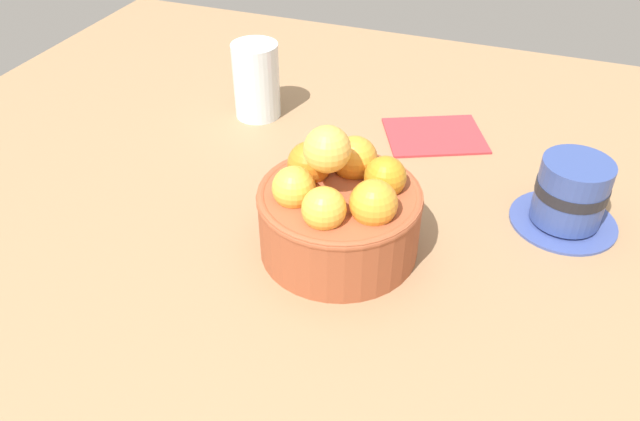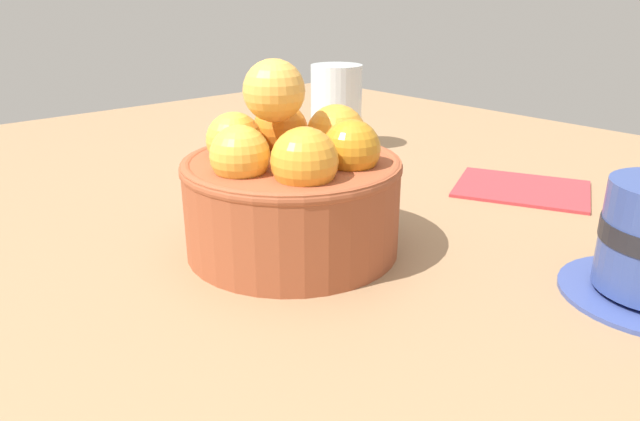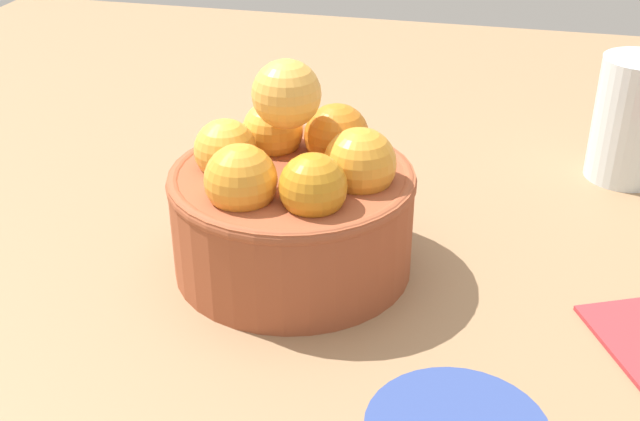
# 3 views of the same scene
# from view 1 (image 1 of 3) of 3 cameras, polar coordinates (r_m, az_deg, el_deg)

# --- Properties ---
(ground_plane) EXTENTS (1.22, 1.15, 0.04)m
(ground_plane) POSITION_cam_1_polar(r_m,az_deg,el_deg) (0.65, 1.65, -4.69)
(ground_plane) COLOR #997551
(terracotta_bowl) EXTENTS (0.16, 0.16, 0.14)m
(terracotta_bowl) POSITION_cam_1_polar(r_m,az_deg,el_deg) (0.61, 1.74, 0.12)
(terracotta_bowl) COLOR #9E4C2D
(terracotta_bowl) RESTS_ON ground_plane
(coffee_cup) EXTENTS (0.11, 0.11, 0.08)m
(coffee_cup) POSITION_cam_1_polar(r_m,az_deg,el_deg) (0.70, 21.59, 1.29)
(coffee_cup) COLOR #3A4B90
(coffee_cup) RESTS_ON ground_plane
(water_glass) EXTENTS (0.06, 0.06, 0.10)m
(water_glass) POSITION_cam_1_polar(r_m,az_deg,el_deg) (0.85, -5.74, 11.56)
(water_glass) COLOR silver
(water_glass) RESTS_ON ground_plane
(folded_napkin) EXTENTS (0.15, 0.14, 0.01)m
(folded_napkin) POSITION_cam_1_polar(r_m,az_deg,el_deg) (0.83, 10.28, 6.75)
(folded_napkin) COLOR #B23338
(folded_napkin) RESTS_ON ground_plane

